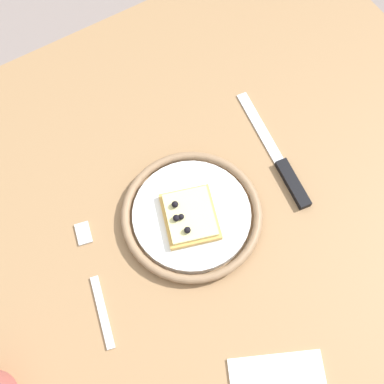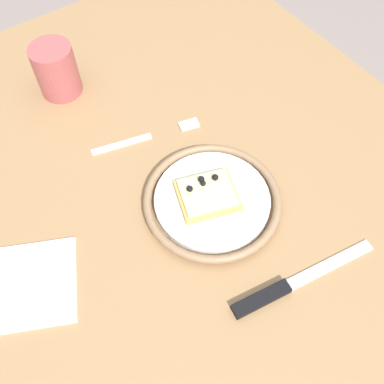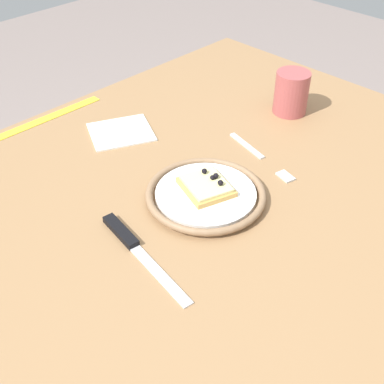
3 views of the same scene
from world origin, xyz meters
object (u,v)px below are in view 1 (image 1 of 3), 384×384
(dining_table, at_px, (182,257))
(fork, at_px, (95,281))
(pizza_slice_near, at_px, (190,216))
(plate, at_px, (192,215))
(knife, at_px, (283,168))

(dining_table, height_order, fork, fork)
(dining_table, height_order, pizza_slice_near, pizza_slice_near)
(dining_table, xyz_separation_m, plate, (0.04, 0.03, 0.09))
(plate, xyz_separation_m, pizza_slice_near, (-0.01, -0.01, 0.01))
(dining_table, height_order, plate, plate)
(pizza_slice_near, bearing_deg, fork, -177.25)
(pizza_slice_near, relative_size, knife, 0.47)
(dining_table, bearing_deg, plate, 37.40)
(pizza_slice_near, bearing_deg, plate, 36.81)
(knife, height_order, fork, knife)
(dining_table, bearing_deg, fork, 174.51)
(knife, bearing_deg, fork, -178.69)
(dining_table, xyz_separation_m, knife, (0.21, 0.02, 0.08))
(plate, height_order, knife, plate)
(knife, distance_m, fork, 0.35)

